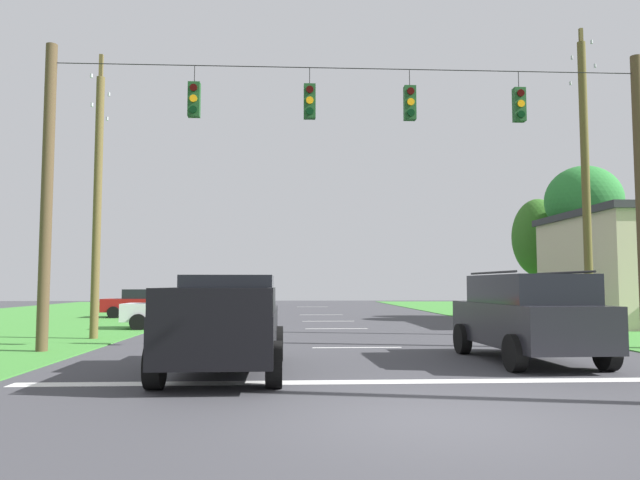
# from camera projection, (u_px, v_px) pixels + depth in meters

# --- Properties ---
(ground_plane) EXTENTS (120.00, 120.00, 0.00)m
(ground_plane) POSITION_uv_depth(u_px,v_px,m) (435.00, 419.00, 7.90)
(ground_plane) COLOR #3D3D42
(stop_bar_stripe) EXTENTS (13.60, 0.45, 0.01)m
(stop_bar_stripe) POSITION_uv_depth(u_px,v_px,m) (394.00, 382.00, 10.93)
(stop_bar_stripe) COLOR white
(stop_bar_stripe) RESTS_ON ground
(lane_dash_0) EXTENTS (2.50, 0.15, 0.01)m
(lane_dash_0) POSITION_uv_depth(u_px,v_px,m) (357.00, 347.00, 16.90)
(lane_dash_0) COLOR white
(lane_dash_0) RESTS_ON ground
(lane_dash_1) EXTENTS (2.50, 0.15, 0.01)m
(lane_dash_1) POSITION_uv_depth(u_px,v_px,m) (336.00, 329.00, 24.22)
(lane_dash_1) COLOR white
(lane_dash_1) RESTS_ON ground
(lane_dash_2) EXTENTS (2.50, 0.15, 0.01)m
(lane_dash_2) POSITION_uv_depth(u_px,v_px,m) (328.00, 321.00, 29.20)
(lane_dash_2) COLOR white
(lane_dash_2) RESTS_ON ground
(lane_dash_3) EXTENTS (2.50, 0.15, 0.01)m
(lane_dash_3) POSITION_uv_depth(u_px,v_px,m) (321.00, 315.00, 35.51)
(lane_dash_3) COLOR white
(lane_dash_3) RESTS_ON ground
(lane_dash_4) EXTENTS (2.50, 0.15, 0.01)m
(lane_dash_4) POSITION_uv_depth(u_px,v_px,m) (313.00, 307.00, 48.48)
(lane_dash_4) COLOR white
(lane_dash_4) RESTS_ON ground
(overhead_signal_span) EXTENTS (16.53, 0.31, 8.23)m
(overhead_signal_span) POSITION_uv_depth(u_px,v_px,m) (353.00, 180.00, 16.47)
(overhead_signal_span) COLOR brown
(overhead_signal_span) RESTS_ON ground
(pickup_truck) EXTENTS (2.31, 5.41, 1.95)m
(pickup_truck) POSITION_uv_depth(u_px,v_px,m) (226.00, 324.00, 12.17)
(pickup_truck) COLOR black
(pickup_truck) RESTS_ON ground
(suv_black) EXTENTS (2.36, 4.87, 2.05)m
(suv_black) POSITION_uv_depth(u_px,v_px,m) (527.00, 315.00, 13.88)
(suv_black) COLOR black
(suv_black) RESTS_ON ground
(distant_car_crossing_white) EXTENTS (4.34, 2.10, 1.52)m
(distant_car_crossing_white) POSITION_uv_depth(u_px,v_px,m) (179.00, 309.00, 24.19)
(distant_car_crossing_white) COLOR silver
(distant_car_crossing_white) RESTS_ON ground
(distant_car_oncoming) EXTENTS (4.33, 2.07, 1.52)m
(distant_car_oncoming) POSITION_uv_depth(u_px,v_px,m) (145.00, 303.00, 32.43)
(distant_car_oncoming) COLOR maroon
(distant_car_oncoming) RESTS_ON ground
(utility_pole_mid_right) EXTENTS (0.28, 1.87, 10.83)m
(utility_pole_mid_right) POSITION_uv_depth(u_px,v_px,m) (586.00, 178.00, 21.04)
(utility_pole_mid_right) COLOR brown
(utility_pole_mid_right) RESTS_ON ground
(utility_pole_near_left) EXTENTS (0.27, 1.95, 9.41)m
(utility_pole_near_left) POSITION_uv_depth(u_px,v_px,m) (98.00, 196.00, 19.79)
(utility_pole_near_left) COLOR brown
(utility_pole_near_left) RESTS_ON ground
(tree_roadside_right) EXTENTS (3.69, 3.69, 7.61)m
(tree_roadside_right) POSITION_uv_depth(u_px,v_px,m) (584.00, 201.00, 29.76)
(tree_roadside_right) COLOR brown
(tree_roadside_right) RESTS_ON ground
(tree_roadside_far_right) EXTENTS (2.77, 2.77, 6.42)m
(tree_roadside_far_right) POSITION_uv_depth(u_px,v_px,m) (538.00, 238.00, 32.73)
(tree_roadside_far_right) COLOR brown
(tree_roadside_far_right) RESTS_ON ground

